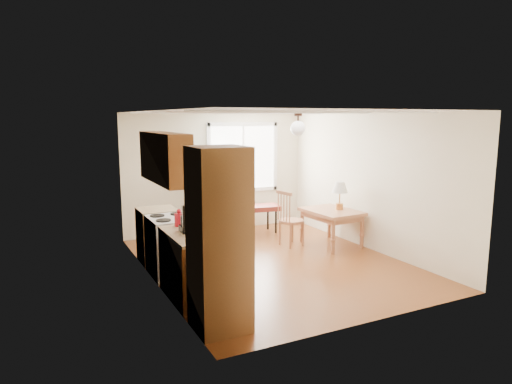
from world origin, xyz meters
TOP-DOWN VIEW (x-y plane):
  - room_shell at (0.00, 0.00)m, footprint 4.60×5.60m
  - kitchen_run at (-1.72, -0.63)m, footprint 0.65×3.40m
  - window_unit at (0.60, 2.47)m, footprint 1.64×0.05m
  - pendant_light at (0.70, 0.40)m, footprint 0.26×0.26m
  - refrigerator at (-0.10, 2.11)m, footprint 0.82×0.82m
  - bench at (0.46, 1.89)m, footprint 1.35×0.68m
  - dining_table at (1.50, 0.44)m, footprint 0.88×1.14m
  - chair at (0.71, 0.74)m, footprint 0.48×0.47m
  - table_lamp at (1.66, 0.42)m, footprint 0.31×0.31m
  - coffee_maker at (-1.72, -0.79)m, footprint 0.20×0.26m
  - kettle at (-1.72, -0.40)m, footprint 0.13×0.13m

SIDE VIEW (x-z plane):
  - bench at x=0.46m, z-range 0.23..0.83m
  - dining_table at x=1.50m, z-range 0.24..0.92m
  - chair at x=0.71m, z-range 0.08..1.13m
  - kitchen_run at x=-1.72m, z-range -0.26..1.94m
  - refrigerator at x=-0.10m, z-range 0.00..1.81m
  - kettle at x=-1.72m, z-range 0.88..1.12m
  - coffee_maker at x=-1.72m, z-range 0.85..1.23m
  - table_lamp at x=1.66m, z-range 0.80..1.33m
  - room_shell at x=0.00m, z-range -0.06..2.56m
  - window_unit at x=0.60m, z-range 0.79..2.31m
  - pendant_light at x=0.70m, z-range 2.04..2.44m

